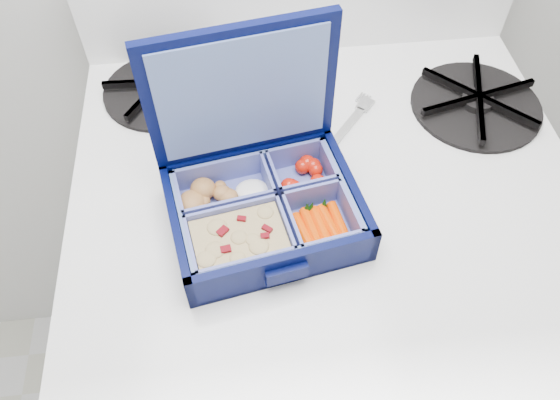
{
  "coord_description": "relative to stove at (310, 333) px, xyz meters",
  "views": [
    {
      "loc": [
        -0.43,
        1.23,
        1.48
      ],
      "look_at": [
        -0.39,
        1.61,
        0.99
      ],
      "focal_mm": 35.0,
      "sensor_mm": 36.0,
      "label": 1
    }
  ],
  "objects": [
    {
      "name": "burner_grate",
      "position": [
        0.23,
        0.1,
        0.49
      ],
      "size": [
        0.22,
        0.22,
        0.03
      ],
      "primitive_type": "cylinder",
      "rotation": [
        0.0,
        0.0,
        0.24
      ],
      "color": "black",
      "rests_on": "stove"
    },
    {
      "name": "bento_box",
      "position": [
        -0.08,
        -0.06,
        0.5
      ],
      "size": [
        0.24,
        0.2,
        0.05
      ],
      "primitive_type": null,
      "rotation": [
        0.0,
        0.0,
        0.18
      ],
      "color": "#010633",
      "rests_on": "stove"
    },
    {
      "name": "burner_grate_rear",
      "position": [
        -0.21,
        0.18,
        0.49
      ],
      "size": [
        0.17,
        0.17,
        0.02
      ],
      "primitive_type": "cylinder",
      "rotation": [
        0.0,
        0.0,
        -0.04
      ],
      "color": "black",
      "rests_on": "stove"
    },
    {
      "name": "stove",
      "position": [
        0.0,
        0.0,
        0.0
      ],
      "size": [
        0.64,
        0.64,
        0.95
      ],
      "primitive_type": null,
      "color": "white",
      "rests_on": "floor"
    },
    {
      "name": "fork",
      "position": [
        0.03,
        0.06,
        0.48
      ],
      "size": [
        0.12,
        0.14,
        0.01
      ],
      "primitive_type": null,
      "rotation": [
        0.0,
        0.0,
        -0.7
      ],
      "color": "#BBBBBB",
      "rests_on": "stove"
    }
  ]
}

